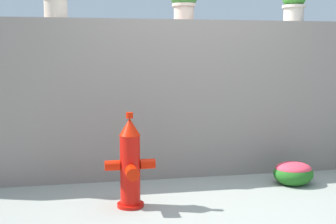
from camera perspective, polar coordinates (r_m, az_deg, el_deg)
ground_plane at (r=3.88m, az=5.98°, el=-12.43°), size 24.00×24.00×0.00m
stone_wall at (r=4.84m, az=1.96°, el=1.74°), size 5.90×0.39×1.67m
fire_hydrant at (r=3.84m, az=-4.87°, el=-6.81°), size 0.43×0.35×0.83m
flower_bush_left at (r=4.72m, az=15.78°, el=-7.44°), size 0.41×0.37×0.24m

